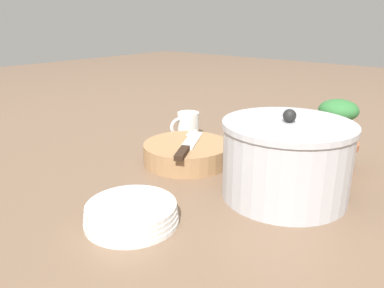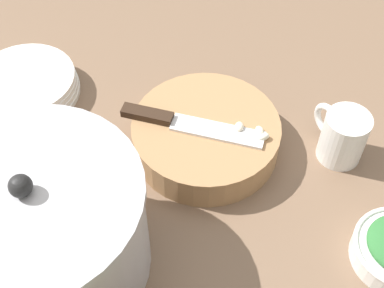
% 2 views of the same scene
% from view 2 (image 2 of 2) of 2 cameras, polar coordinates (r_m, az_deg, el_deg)
% --- Properties ---
extents(ground_plane, '(5.00, 5.00, 0.00)m').
position_cam_2_polar(ground_plane, '(0.86, 1.14, -1.73)').
color(ground_plane, brown).
extents(cutting_board, '(0.24, 0.24, 0.05)m').
position_cam_2_polar(cutting_board, '(0.86, 1.48, 0.86)').
color(cutting_board, '#9E754C').
rests_on(cutting_board, ground_plane).
extents(chef_knife, '(0.21, 0.13, 0.01)m').
position_cam_2_polar(chef_knife, '(0.83, -0.96, 2.26)').
color(chef_knife, black).
rests_on(chef_knife, cutting_board).
extents(garlic_cloves, '(0.06, 0.04, 0.01)m').
position_cam_2_polar(garlic_cloves, '(0.82, 6.38, 1.41)').
color(garlic_cloves, silver).
rests_on(garlic_cloves, cutting_board).
extents(coffee_mug, '(0.10, 0.07, 0.09)m').
position_cam_2_polar(coffee_mug, '(0.87, 15.72, 0.84)').
color(coffee_mug, silver).
rests_on(coffee_mug, ground_plane).
extents(plate_stack, '(0.18, 0.18, 0.04)m').
position_cam_2_polar(plate_stack, '(0.99, -17.27, 6.00)').
color(plate_stack, silver).
rests_on(plate_stack, ground_plane).
extents(stock_pot, '(0.28, 0.28, 0.20)m').
position_cam_2_polar(stock_pot, '(0.72, -15.94, -8.82)').
color(stock_pot, '#B2B2B7').
rests_on(stock_pot, ground_plane).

